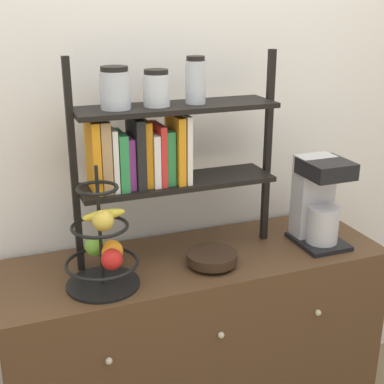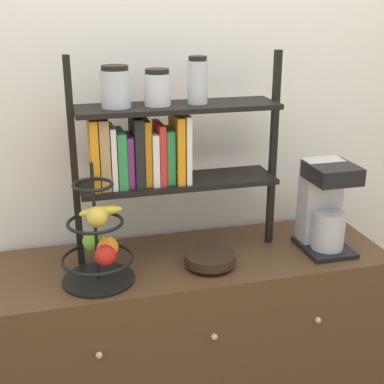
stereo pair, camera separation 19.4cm
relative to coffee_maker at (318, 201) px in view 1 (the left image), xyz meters
The scene contains 6 objects.
wall_back 0.65m from the coffee_maker, 146.92° to the left, with size 7.00×0.05×2.60m, color silver.
sideboard 0.79m from the coffee_maker, behind, with size 1.46×0.50×0.88m.
coffee_maker is the anchor object (origin of this frame).
fruit_stand 0.87m from the coffee_maker, behind, with size 0.25×0.25×0.43m.
wooden_bowl 0.50m from the coffee_maker, behind, with size 0.19×0.19×0.05m.
shelf_hutch 0.71m from the coffee_maker, behind, with size 0.77×0.20×0.75m.
Camera 1 is at (-0.67, -1.47, 1.79)m, focal length 50.00 mm.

